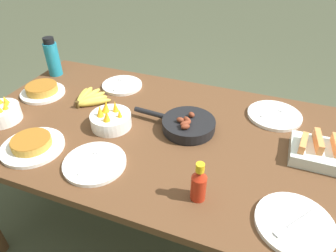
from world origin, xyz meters
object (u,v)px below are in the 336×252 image
Objects in this scene: banana_bunch at (88,99)px; fruit_bowl_mango at (1,112)px; skillet at (187,125)px; hot_sauce_bottle at (199,184)px; frittata_plate_side at (32,145)px; empty_plate_far_right at (95,163)px; empty_plate_near_front at (274,115)px; empty_plate_far_left at (295,224)px; empty_plate_mid_edge at (122,85)px; melon_tray at (327,154)px; fruit_bowl_citrus at (111,119)px; frittata_plate_center at (42,90)px; water_bottle at (52,58)px.

fruit_bowl_mango is at bearing -135.14° from banana_bunch.
skillet is 0.39m from hot_sauce_bottle.
frittata_plate_side is at bearing 179.17° from hot_sauce_bottle.
empty_plate_far_right is 0.58m from fruit_bowl_mango.
banana_bunch is at bearing -167.92° from empty_plate_near_front.
fruit_bowl_mango is at bearing 156.80° from frittata_plate_side.
frittata_plate_side is at bearing 179.35° from empty_plate_far_left.
empty_plate_far_left is (1.03, -0.01, -0.01)m from frittata_plate_side.
empty_plate_near_front and empty_plate_mid_edge have the same top height.
melon_tray is 0.57m from skillet.
melon_tray is (1.12, -0.05, 0.01)m from banana_bunch.
empty_plate_near_front is 0.77m from fruit_bowl_citrus.
empty_plate_far_left is 0.85m from fruit_bowl_citrus.
fruit_bowl_citrus is at bearing 161.63° from empty_plate_far_left.
skillet is 0.53m from empty_plate_mid_edge.
frittata_plate_center reaches higher than empty_plate_mid_edge.
frittata_plate_center reaches higher than frittata_plate_side.
empty_plate_far_left is at bearing -22.13° from banana_bunch.
frittata_plate_side is at bearing -55.58° from frittata_plate_center.
frittata_plate_side reaches higher than empty_plate_mid_edge.
fruit_bowl_mango is at bearing -127.26° from empty_plate_mid_edge.
frittata_plate_center is (-0.27, -0.02, 0.01)m from banana_bunch.
skillet is 2.49× the size of hot_sauce_bottle.
empty_plate_far_right is at bearing -34.06° from frittata_plate_center.
fruit_bowl_citrus reaches higher than skillet.
frittata_plate_center is 1.02× the size of water_bottle.
frittata_plate_center is at bearing -147.67° from empty_plate_mid_edge.
hot_sauce_bottle reaches higher than empty_plate_far_left.
empty_plate_mid_edge is 0.98× the size of water_bottle.
fruit_bowl_citrus reaches higher than banana_bunch.
skillet is (-0.57, -0.00, -0.00)m from melon_tray.
empty_plate_mid_edge is (0.09, 0.20, -0.01)m from banana_bunch.
water_bottle reaches higher than melon_tray.
empty_plate_far_right is (0.28, -0.40, -0.01)m from banana_bunch.
empty_plate_far_left is at bearing -105.71° from melon_tray.
banana_bunch is 1.21× the size of fruit_bowl_mango.
empty_plate_far_left is 1.45× the size of fruit_bowl_mango.
fruit_bowl_mango is 0.52m from fruit_bowl_citrus.
water_bottle reaches higher than frittata_plate_side.
melon_tray is 0.56m from hot_sauce_bottle.
empty_plate_far_left is (1.02, -0.41, -0.01)m from banana_bunch.
hot_sauce_bottle is at bearing -30.12° from water_bottle.
skillet reaches higher than empty_plate_near_front.
frittata_plate_side is at bearing -131.62° from fruit_bowl_citrus.
hot_sauce_bottle is (0.49, -0.27, 0.03)m from fruit_bowl_citrus.
fruit_bowl_citrus is at bearing 20.51° from skillet.
frittata_plate_center is 1.46× the size of hot_sauce_bottle.
frittata_plate_side is 0.29m from empty_plate_far_right.
frittata_plate_center is 1.25× the size of fruit_bowl_citrus.
empty_plate_near_front is at bearing 131.10° from melon_tray.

